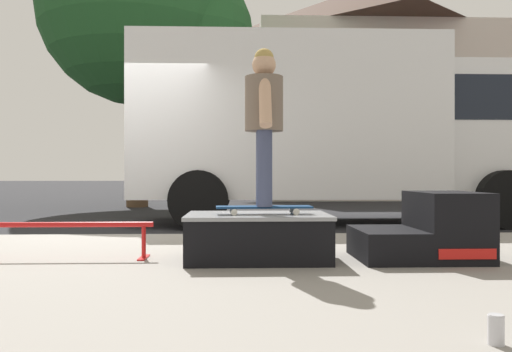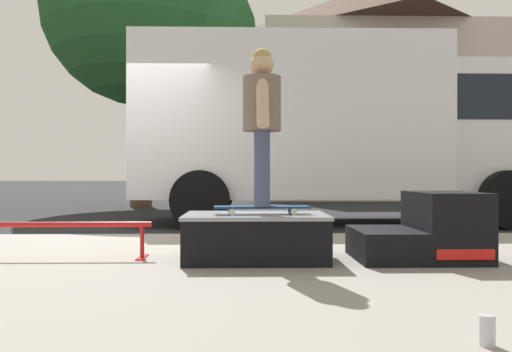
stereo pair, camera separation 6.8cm
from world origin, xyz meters
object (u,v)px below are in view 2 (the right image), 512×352
Objects in this scene: skate_box at (256,235)px; skateboard at (262,207)px; kicker_ramp at (427,231)px; skater_kid at (262,113)px; box_truck at (342,125)px; grind_rail at (63,231)px; soda_can at (487,331)px; street_tree_main at (152,15)px.

skate_box is 1.48× the size of skateboard.
skate_box is 0.25m from skateboard.
kicker_ramp is 1.69m from skater_kid.
skateboard is at bearing -50.45° from skate_box.
kicker_ramp is 0.15× the size of box_truck.
kicker_ramp is 3.06m from grind_rail.
box_truck is at bearing 87.68° from kicker_ramp.
soda_can is 6.95m from box_truck.
street_tree_main reaches higher than kicker_ramp.
street_tree_main is at bearing 105.27° from skate_box.
skater_kid is at bearing -50.45° from skate_box.
box_truck is at bearing 54.13° from grind_rail.
skate_box is 5.07m from box_truck.
soda_can is 12.70m from street_tree_main.
skate_box is at bearing 129.55° from skater_kid.
skate_box is 0.17× the size of box_truck.
box_truck is 0.90× the size of street_tree_main.
skater_kid is 4.93m from box_truck.
grind_rail is at bearing 173.80° from skater_kid.
skater_kid is at bearing -108.56° from box_truck.
grind_rail is 10.16m from street_tree_main.
box_truck is (1.57, 4.66, 1.14)m from skateboard.
skateboard is at bearing -177.54° from kicker_ramp.
skater_kid reaches higher than grind_rail.
grind_rail is 1.16× the size of skater_kid.
street_tree_main reaches higher than skateboard.
soda_can is 0.02× the size of box_truck.
grind_rail is at bearing 177.70° from kicker_ramp.
kicker_ramp is 2.21m from soda_can.
skater_kid reaches higher than soda_can.
skater_kid reaches higher than skateboard.
box_truck is (0.19, 4.60, 1.35)m from kicker_ramp.
skate_box is 10.54m from street_tree_main.
kicker_ramp is 0.79× the size of skater_kid.
kicker_ramp is 4.80m from box_truck.
skate_box is 1.16× the size of kicker_ramp.
skateboard is at bearing -6.20° from grind_rail.
box_truck is (1.61, 4.60, 1.38)m from skate_box.
street_tree_main is (-3.39, 11.24, 4.83)m from soda_can.
box_truck reaches higher than grind_rail.
skateboard is 0.10× the size of street_tree_main.
skate_box is 0.15× the size of street_tree_main.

